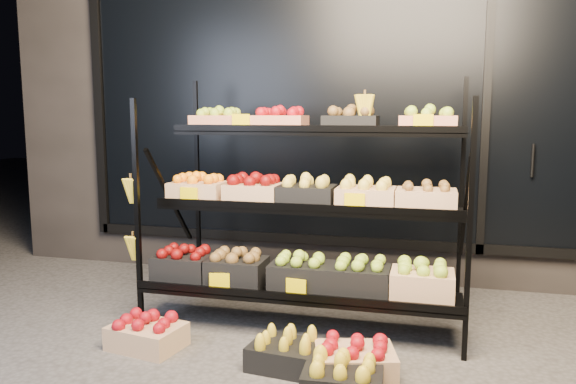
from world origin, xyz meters
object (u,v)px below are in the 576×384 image
(display_rack, at_px, (304,206))
(floor_crate_midleft, at_px, (287,351))
(floor_crate_left, at_px, (147,332))
(floor_crate_midright, at_px, (355,358))

(display_rack, distance_m, floor_crate_midleft, 1.04)
(floor_crate_left, height_order, floor_crate_midleft, floor_crate_left)
(floor_crate_left, relative_size, floor_crate_midleft, 1.08)
(floor_crate_midleft, bearing_deg, floor_crate_midright, 6.87)
(floor_crate_midleft, distance_m, floor_crate_midright, 0.38)
(floor_crate_left, height_order, floor_crate_midright, floor_crate_midright)
(floor_crate_left, distance_m, floor_crate_midright, 1.27)
(floor_crate_left, bearing_deg, display_rack, 51.93)
(floor_crate_left, bearing_deg, floor_crate_midright, 8.18)
(display_rack, height_order, floor_crate_left, display_rack)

